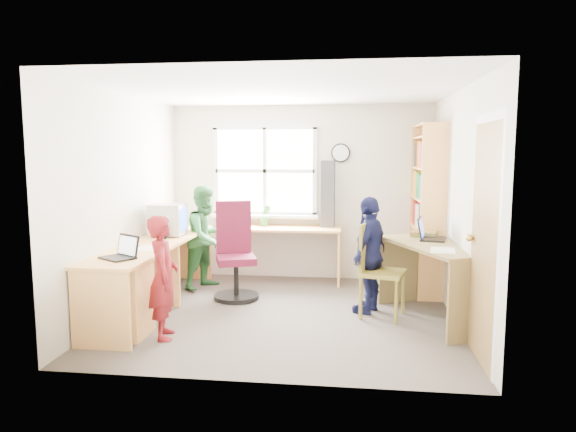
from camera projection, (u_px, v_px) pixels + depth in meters
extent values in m
cube|color=#4A423A|center=(285.00, 315.00, 5.61)|extent=(3.60, 3.40, 0.02)
cube|color=white|center=(285.00, 89.00, 5.32)|extent=(3.60, 3.40, 0.02)
cube|color=beige|center=(301.00, 193.00, 7.15)|extent=(3.60, 0.02, 2.40)
cube|color=beige|center=(256.00, 228.00, 3.78)|extent=(3.60, 0.02, 2.40)
cube|color=beige|center=(123.00, 203.00, 5.68)|extent=(0.02, 3.40, 2.40)
cube|color=beige|center=(460.00, 207.00, 5.25)|extent=(0.02, 3.40, 2.40)
cube|color=white|center=(265.00, 171.00, 7.15)|extent=(1.40, 0.01, 1.20)
cube|color=white|center=(265.00, 171.00, 7.14)|extent=(1.48, 0.04, 1.28)
cube|color=olive|center=(483.00, 244.00, 4.24)|extent=(0.02, 0.82, 2.00)
sphere|color=gold|center=(469.00, 238.00, 4.57)|extent=(0.07, 0.07, 0.07)
cylinder|color=black|center=(341.00, 153.00, 6.99)|extent=(0.26, 0.03, 0.26)
cylinder|color=white|center=(341.00, 153.00, 6.97)|extent=(0.22, 0.01, 0.22)
cube|color=#FFB766|center=(155.00, 243.00, 5.80)|extent=(0.60, 2.70, 0.03)
cube|color=#FFB766|center=(280.00, 228.00, 6.95)|extent=(1.65, 0.56, 0.03)
cube|color=#FFB766|center=(156.00, 276.00, 5.85)|extent=(0.56, 0.03, 0.72)
cube|color=#FFB766|center=(100.00, 311.00, 4.55)|extent=(0.56, 0.03, 0.72)
cube|color=#FFB766|center=(191.00, 253.00, 7.15)|extent=(0.56, 0.03, 0.72)
cube|color=#FFB766|center=(339.00, 257.00, 6.90)|extent=(0.03, 0.52, 0.72)
cube|color=#FFB766|center=(119.00, 299.00, 4.91)|extent=(0.54, 0.45, 0.72)
cube|color=olive|center=(436.00, 246.00, 5.34)|extent=(1.16, 1.54, 0.03)
cube|color=olive|center=(476.00, 301.00, 4.74)|extent=(0.56, 0.27, 0.77)
cube|color=olive|center=(402.00, 270.00, 6.03)|extent=(0.56, 0.27, 0.77)
cube|color=#FFB766|center=(433.00, 214.00, 5.96)|extent=(0.30, 0.02, 2.10)
cube|color=#FFB766|center=(422.00, 205.00, 6.94)|extent=(0.30, 0.02, 2.10)
cube|color=#FFB766|center=(430.00, 125.00, 6.32)|extent=(0.30, 1.00, 0.02)
cube|color=#FFB766|center=(424.00, 286.00, 6.57)|extent=(0.30, 1.00, 0.02)
cube|color=#FFB766|center=(425.00, 258.00, 6.53)|extent=(0.30, 1.00, 0.02)
cube|color=#FFB766|center=(426.00, 229.00, 6.48)|extent=(0.30, 1.00, 0.02)
cube|color=#FFB766|center=(427.00, 199.00, 6.43)|extent=(0.30, 1.00, 0.02)
cube|color=#FFB766|center=(428.00, 168.00, 6.39)|extent=(0.30, 1.00, 0.02)
cube|color=#FFB766|center=(429.00, 137.00, 6.34)|extent=(0.30, 1.00, 0.02)
cube|color=red|center=(428.00, 280.00, 6.26)|extent=(0.25, 0.28, 0.27)
cube|color=#1A53A1|center=(425.00, 273.00, 6.57)|extent=(0.25, 0.30, 0.29)
cube|color=#208634|center=(421.00, 268.00, 6.87)|extent=(0.25, 0.26, 0.30)
cube|color=gold|center=(429.00, 250.00, 6.21)|extent=(0.25, 0.28, 0.30)
cube|color=#773586|center=(426.00, 244.00, 6.52)|extent=(0.25, 0.30, 0.32)
cube|color=orange|center=(422.00, 242.00, 6.82)|extent=(0.25, 0.26, 0.29)
cube|color=#282828|center=(430.00, 218.00, 6.16)|extent=(0.25, 0.28, 0.32)
cube|color=silver|center=(426.00, 216.00, 6.48)|extent=(0.25, 0.30, 0.29)
cube|color=red|center=(423.00, 213.00, 6.77)|extent=(0.25, 0.26, 0.30)
cube|color=#1A53A1|center=(431.00, 188.00, 6.12)|extent=(0.25, 0.28, 0.29)
cube|color=#208634|center=(428.00, 186.00, 6.43)|extent=(0.25, 0.30, 0.30)
cube|color=gold|center=(424.00, 183.00, 6.73)|extent=(0.25, 0.26, 0.32)
cube|color=#773586|center=(433.00, 155.00, 6.07)|extent=(0.25, 0.28, 0.30)
cube|color=orange|center=(429.00, 154.00, 6.38)|extent=(0.25, 0.30, 0.32)
cube|color=#282828|center=(425.00, 156.00, 6.68)|extent=(0.25, 0.26, 0.29)
cylinder|color=black|center=(236.00, 296.00, 6.19)|extent=(0.69, 0.69, 0.05)
cylinder|color=black|center=(236.00, 278.00, 6.16)|extent=(0.07, 0.07, 0.41)
cube|color=#581027|center=(236.00, 260.00, 6.13)|extent=(0.57, 0.57, 0.09)
cube|color=#581027|center=(234.00, 227.00, 6.29)|extent=(0.43, 0.21, 0.64)
cylinder|color=olive|center=(361.00, 298.00, 5.40)|extent=(0.05, 0.05, 0.47)
cylinder|color=olive|center=(396.00, 302.00, 5.25)|extent=(0.05, 0.05, 0.47)
cylinder|color=olive|center=(370.00, 289.00, 5.74)|extent=(0.05, 0.05, 0.47)
cylinder|color=olive|center=(403.00, 293.00, 5.59)|extent=(0.05, 0.05, 0.47)
cube|color=olive|center=(383.00, 273.00, 5.47)|extent=(0.54, 0.54, 0.04)
cube|color=olive|center=(365.00, 247.00, 5.51)|extent=(0.15, 0.41, 0.52)
cube|color=#B7B6BB|center=(168.00, 235.00, 6.25)|extent=(0.29, 0.23, 0.02)
cube|color=#B7B6BB|center=(168.00, 219.00, 6.23)|extent=(0.39, 0.35, 0.37)
cube|color=#3F72F2|center=(184.00, 219.00, 6.21)|extent=(0.01, 0.31, 0.27)
cube|color=black|center=(117.00, 258.00, 4.88)|extent=(0.39, 0.37, 0.02)
cube|color=black|center=(128.00, 245.00, 4.95)|extent=(0.30, 0.22, 0.21)
cube|color=white|center=(127.00, 245.00, 4.95)|extent=(0.26, 0.18, 0.17)
cube|color=black|center=(433.00, 239.00, 5.60)|extent=(0.33, 0.40, 0.02)
cube|color=black|center=(421.00, 228.00, 5.63)|extent=(0.14, 0.36, 0.23)
cube|color=#3F72F2|center=(422.00, 228.00, 5.63)|extent=(0.11, 0.31, 0.19)
cube|color=black|center=(162.00, 231.00, 6.00)|extent=(0.10, 0.10, 0.18)
cube|color=black|center=(181.00, 225.00, 6.58)|extent=(0.09, 0.09, 0.17)
cube|color=black|center=(328.00, 194.00, 6.92)|extent=(0.19, 0.17, 0.90)
cube|color=red|center=(424.00, 234.00, 5.86)|extent=(0.34, 0.34, 0.05)
cube|color=white|center=(147.00, 248.00, 5.41)|extent=(0.21, 0.29, 0.00)
cube|color=white|center=(443.00, 250.00, 4.99)|extent=(0.28, 0.36, 0.00)
imported|color=#317C3E|center=(265.00, 215.00, 7.03)|extent=(0.19, 0.17, 0.30)
imported|color=maroon|center=(163.00, 277.00, 4.84)|extent=(0.39, 0.49, 1.17)
imported|color=#2E7436|center=(207.00, 237.00, 6.64)|extent=(0.75, 0.81, 1.33)
imported|color=#151943|center=(370.00, 255.00, 5.62)|extent=(0.59, 0.81, 1.28)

